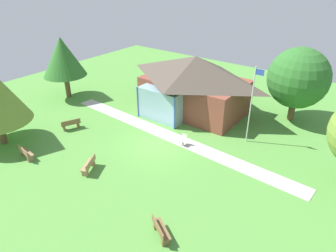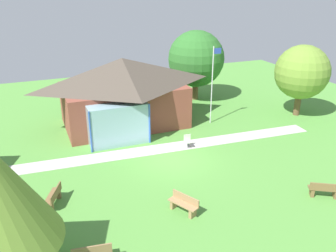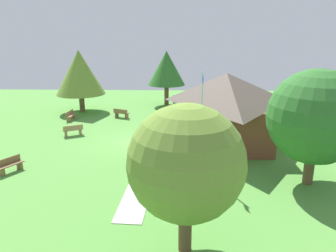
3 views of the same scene
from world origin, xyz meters
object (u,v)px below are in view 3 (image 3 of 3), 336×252
Objects in this scene: bench_front_left at (71,116)px; tree_east_hedge at (186,163)px; tree_west_hedge at (166,68)px; bench_front_center at (73,130)px; tree_lawn_corner at (80,72)px; pavilion at (223,105)px; bench_front_right at (10,165)px; flagpole at (201,118)px; patio_chair_lawn_spare at (148,144)px; bench_mid_left at (121,113)px; tree_behind_pavilion_right at (316,117)px.

bench_front_left is 0.28× the size of tree_east_hedge.
bench_front_center is at bearing -31.73° from tree_west_hedge.
tree_west_hedge is 0.96× the size of tree_lawn_corner.
pavilion is 6.27× the size of bench_front_right.
pavilion is 1.66× the size of flagpole.
patio_chair_lawn_spare reaches higher than bench_front_right.
bench_front_center is 1.78× the size of patio_chair_lawn_spare.
flagpole is 3.68× the size of bench_mid_left.
tree_west_hedge reaches higher than bench_front_right.
tree_east_hedge is at bearing 24.87° from tree_lawn_corner.
bench_front_right is 11.44m from bench_front_left.
tree_west_hedge is at bearing -171.81° from flagpole.
pavilion is at bearing -29.33° from bench_front_center.
pavilion is 11.68m from bench_front_center.
bench_front_left is (0.99, -4.45, 0.00)m from bench_mid_left.
tree_lawn_corner is (-14.65, 0.01, 3.54)m from bench_front_right.
pavilion is 1.56× the size of tree_behind_pavilion_right.
bench_front_right is at bearing -24.87° from tree_west_hedge.
tree_lawn_corner reaches higher than bench_front_right.
tree_lawn_corner is (-8.09, -12.95, 1.37)m from pavilion.
tree_east_hedge is (13.59, 8.41, 3.04)m from bench_front_center.
bench_mid_left is (-5.51, 2.84, 0.00)m from bench_front_center.
bench_front_right is 1.76× the size of patio_chair_lawn_spare.
bench_mid_left is 6.01m from tree_lawn_corner.
flagpole is 1.04× the size of tree_east_hedge.
pavilion is 14.68m from bench_front_right.
tree_lawn_corner reaches higher than tree_east_hedge.
bench_front_center is at bearing -91.77° from pavilion.
bench_mid_left is at bearing 25.91° from patio_chair_lawn_spare.
tree_lawn_corner reaches higher than tree_west_hedge.
pavilion is at bearing 21.73° from tree_west_hedge.
flagpole reaches higher than bench_front_left.
bench_front_right is at bearing -93.34° from tree_behind_pavilion_right.
flagpole is at bearing 8.19° from tree_west_hedge.
bench_front_left is at bearing -2.42° from tree_lawn_corner.
tree_east_hedge is at bearing -8.08° from flagpole.
bench_front_right is 0.27× the size of tree_east_hedge.
flagpole is at bearing -104.21° from tree_behind_pavilion_right.
bench_front_right is (6.56, -12.95, -2.17)m from pavilion.
tree_west_hedge is at bearing 77.63° from bench_mid_left.
tree_east_hedge reaches higher than patio_chair_lawn_spare.
flagpole reaches higher than patio_chair_lawn_spare.
tree_behind_pavilion_right reaches higher than bench_front_left.
bench_mid_left is at bearing -163.74° from tree_east_hedge.
bench_front_center is 0.26× the size of tree_west_hedge.
bench_front_left is at bearing -148.43° from bench_front_right.
bench_front_right is 0.25× the size of tree_behind_pavilion_right.
tree_east_hedge is at bearing 3.52° from tree_west_hedge.
bench_mid_left is 7.82m from tree_west_hedge.
patio_chair_lawn_spare reaches higher than bench_front_center.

